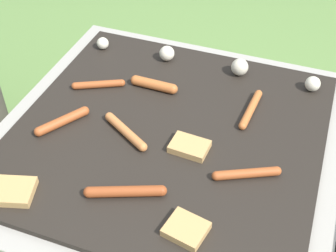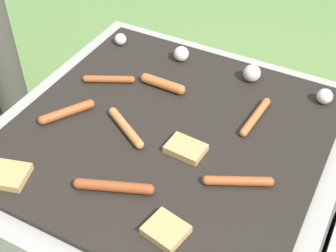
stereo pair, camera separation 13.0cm
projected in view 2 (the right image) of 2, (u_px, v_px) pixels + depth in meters
ground_plane at (168, 220)px, 1.59m from camera, size 14.00×14.00×0.00m
grill at (168, 180)px, 1.46m from camera, size 0.96×0.96×0.41m
sausage_mid_right at (109, 79)px, 1.48m from camera, size 0.15×0.09×0.02m
sausage_back_right at (163, 84)px, 1.46m from camera, size 0.16×0.03×0.03m
sausage_front_left at (113, 186)px, 1.15m from camera, size 0.19×0.09×0.03m
sausage_mid_left at (238, 181)px, 1.16m from camera, size 0.16×0.09×0.02m
sausage_front_right at (67, 112)px, 1.36m from camera, size 0.10×0.15×0.03m
sausage_back_left at (255, 117)px, 1.35m from camera, size 0.03×0.18×0.02m
sausage_front_center at (126, 127)px, 1.31m from camera, size 0.16×0.11×0.03m
bread_slice_right at (166, 230)px, 1.06m from camera, size 0.10×0.10×0.02m
bread_slice_left at (186, 148)px, 1.25m from camera, size 0.11×0.08×0.02m
bread_slice_center at (8, 175)px, 1.18m from camera, size 0.12×0.11×0.02m
mushroom_row at (226, 67)px, 1.51m from camera, size 0.76×0.06×0.06m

